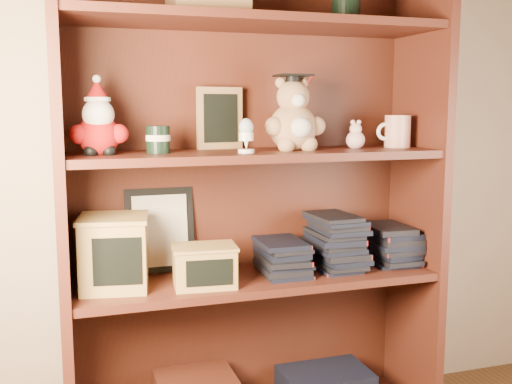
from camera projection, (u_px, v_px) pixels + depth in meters
bookcase at (250, 203)px, 1.93m from camera, size 1.20×0.35×1.60m
shelf_lower at (256, 279)px, 1.92m from camera, size 1.14×0.33×0.02m
shelf_upper at (256, 155)px, 1.87m from camera, size 1.14×0.33×0.02m
santa_plush at (99, 125)px, 1.70m from camera, size 0.17×0.12×0.23m
teachers_tin at (158, 139)px, 1.77m from camera, size 0.07×0.07×0.08m
chalkboard_plaque at (220, 119)px, 1.93m from camera, size 0.16×0.10×0.20m
egg_cup at (246, 134)px, 1.77m from camera, size 0.05×0.05×0.10m
grad_teddy_bear at (294, 121)px, 1.88m from camera, size 0.20×0.17×0.24m
pink_figurine at (356, 137)px, 1.96m from camera, size 0.06×0.06×0.10m
teacher_mug at (397, 131)px, 2.01m from camera, size 0.12×0.09×0.11m
certificate_frame at (160, 230)px, 1.94m from camera, size 0.22×0.06×0.28m
treats_box at (114, 252)px, 1.77m from camera, size 0.23×0.23×0.22m
pencils_box at (204, 266)px, 1.79m from camera, size 0.20×0.15×0.13m
book_stack_left at (280, 256)px, 1.94m from camera, size 0.14×0.20×0.11m
book_stack_mid at (335, 240)px, 1.99m from camera, size 0.14×0.20×0.19m
book_stack_right at (391, 245)px, 2.06m from camera, size 0.14×0.20×0.13m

